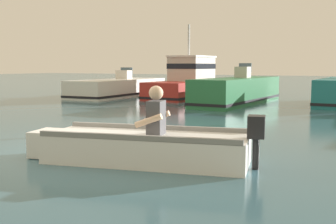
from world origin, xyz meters
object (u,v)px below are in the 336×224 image
(rowboat_with_person, at_px, (143,146))
(moored_boat_white, at_px, (119,88))
(moored_boat_red, at_px, (189,82))
(moored_boat_green, at_px, (238,91))

(rowboat_with_person, xyz_separation_m, moored_boat_white, (-8.65, 11.43, 0.15))
(moored_boat_red, relative_size, moored_boat_green, 0.88)
(moored_boat_white, bearing_deg, moored_boat_green, -9.43)
(rowboat_with_person, xyz_separation_m, moored_boat_green, (-2.10, 10.34, 0.24))
(rowboat_with_person, distance_m, moored_boat_white, 14.34)
(moored_boat_red, bearing_deg, moored_boat_white, -165.39)
(moored_boat_white, distance_m, moored_boat_red, 3.54)
(moored_boat_red, height_order, moored_boat_green, moored_boat_red)
(moored_boat_white, distance_m, moored_boat_green, 6.64)
(moored_boat_red, bearing_deg, rowboat_with_person, -66.96)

